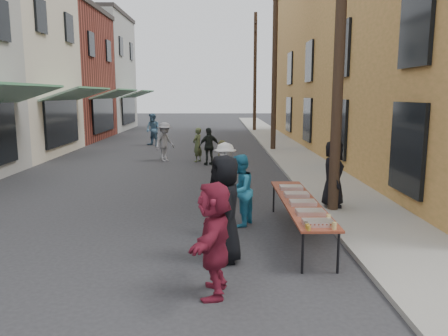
{
  "coord_description": "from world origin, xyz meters",
  "views": [
    {
      "loc": [
        1.5,
        -7.38,
        2.88
      ],
      "look_at": [
        1.61,
        1.98,
        1.3
      ],
      "focal_mm": 35.0,
      "sensor_mm": 36.0,
      "label": 1
    }
  ],
  "objects_px": {
    "catering_tray_sausage": "(318,223)",
    "server": "(333,174)",
    "serving_table": "(300,203)",
    "guest_front_a": "(225,209)",
    "utility_pole_near": "(341,23)",
    "utility_pole_mid": "(275,62)",
    "guest_front_c": "(240,191)",
    "utility_pole_far": "(255,73)"
  },
  "relations": [
    {
      "from": "catering_tray_sausage",
      "to": "server",
      "type": "relative_size",
      "value": 0.3
    },
    {
      "from": "serving_table",
      "to": "guest_front_a",
      "type": "xyz_separation_m",
      "value": [
        -1.55,
        -1.3,
        0.22
      ]
    },
    {
      "from": "utility_pole_near",
      "to": "utility_pole_mid",
      "type": "xyz_separation_m",
      "value": [
        0.0,
        12.0,
        0.0
      ]
    },
    {
      "from": "utility_pole_near",
      "to": "catering_tray_sausage",
      "type": "height_order",
      "value": "utility_pole_near"
    },
    {
      "from": "serving_table",
      "to": "server",
      "type": "relative_size",
      "value": 2.39
    },
    {
      "from": "guest_front_c",
      "to": "guest_front_a",
      "type": "bearing_deg",
      "value": 15.36
    },
    {
      "from": "guest_front_c",
      "to": "serving_table",
      "type": "bearing_deg",
      "value": 82.3
    },
    {
      "from": "utility_pole_far",
      "to": "guest_front_a",
      "type": "xyz_separation_m",
      "value": [
        -2.7,
        -27.09,
        -3.56
      ]
    },
    {
      "from": "utility_pole_near",
      "to": "server",
      "type": "bearing_deg",
      "value": 78.71
    },
    {
      "from": "utility_pole_near",
      "to": "catering_tray_sausage",
      "type": "bearing_deg",
      "value": -108.58
    },
    {
      "from": "server",
      "to": "guest_front_a",
      "type": "bearing_deg",
      "value": 149.33
    },
    {
      "from": "server",
      "to": "guest_front_c",
      "type": "bearing_deg",
      "value": 126.77
    },
    {
      "from": "utility_pole_mid",
      "to": "guest_front_a",
      "type": "relative_size",
      "value": 4.81
    },
    {
      "from": "utility_pole_mid",
      "to": "guest_front_a",
      "type": "distance_m",
      "value": 15.74
    },
    {
      "from": "utility_pole_mid",
      "to": "utility_pole_far",
      "type": "xyz_separation_m",
      "value": [
        0.0,
        12.0,
        0.0
      ]
    },
    {
      "from": "guest_front_a",
      "to": "guest_front_c",
      "type": "height_order",
      "value": "guest_front_a"
    },
    {
      "from": "guest_front_c",
      "to": "utility_pole_near",
      "type": "bearing_deg",
      "value": 138.68
    },
    {
      "from": "guest_front_a",
      "to": "server",
      "type": "bearing_deg",
      "value": 125.63
    },
    {
      "from": "utility_pole_mid",
      "to": "guest_front_c",
      "type": "height_order",
      "value": "utility_pole_mid"
    },
    {
      "from": "guest_front_a",
      "to": "utility_pole_far",
      "type": "bearing_deg",
      "value": 159.42
    },
    {
      "from": "utility_pole_near",
      "to": "utility_pole_far",
      "type": "bearing_deg",
      "value": 90.0
    },
    {
      "from": "utility_pole_far",
      "to": "serving_table",
      "type": "bearing_deg",
      "value": -92.56
    },
    {
      "from": "serving_table",
      "to": "catering_tray_sausage",
      "type": "xyz_separation_m",
      "value": [
        0.0,
        -1.65,
        0.08
      ]
    },
    {
      "from": "utility_pole_far",
      "to": "server",
      "type": "height_order",
      "value": "utility_pole_far"
    },
    {
      "from": "server",
      "to": "serving_table",
      "type": "bearing_deg",
      "value": 158.2
    },
    {
      "from": "utility_pole_far",
      "to": "catering_tray_sausage",
      "type": "xyz_separation_m",
      "value": [
        -1.15,
        -27.44,
        -3.71
      ]
    },
    {
      "from": "utility_pole_far",
      "to": "serving_table",
      "type": "xyz_separation_m",
      "value": [
        -1.15,
        -25.79,
        -3.79
      ]
    },
    {
      "from": "utility_pole_far",
      "to": "catering_tray_sausage",
      "type": "bearing_deg",
      "value": -92.41
    },
    {
      "from": "utility_pole_far",
      "to": "guest_front_c",
      "type": "xyz_separation_m",
      "value": [
        -2.34,
        -25.02,
        -3.7
      ]
    },
    {
      "from": "utility_pole_near",
      "to": "serving_table",
      "type": "xyz_separation_m",
      "value": [
        -1.15,
        -1.79,
        -3.79
      ]
    },
    {
      "from": "guest_front_a",
      "to": "server",
      "type": "height_order",
      "value": "guest_front_a"
    },
    {
      "from": "utility_pole_near",
      "to": "server",
      "type": "relative_size",
      "value": 5.38
    },
    {
      "from": "utility_pole_mid",
      "to": "guest_front_c",
      "type": "bearing_deg",
      "value": -100.2
    },
    {
      "from": "utility_pole_near",
      "to": "utility_pole_mid",
      "type": "distance_m",
      "value": 12.0
    },
    {
      "from": "utility_pole_near",
      "to": "guest_front_a",
      "type": "distance_m",
      "value": 5.43
    },
    {
      "from": "utility_pole_far",
      "to": "catering_tray_sausage",
      "type": "distance_m",
      "value": 27.71
    },
    {
      "from": "utility_pole_near",
      "to": "serving_table",
      "type": "distance_m",
      "value": 4.34
    },
    {
      "from": "utility_pole_mid",
      "to": "server",
      "type": "height_order",
      "value": "utility_pole_mid"
    },
    {
      "from": "serving_table",
      "to": "server",
      "type": "distance_m",
      "value": 2.38
    },
    {
      "from": "utility_pole_mid",
      "to": "server",
      "type": "distance_m",
      "value": 12.28
    },
    {
      "from": "utility_pole_mid",
      "to": "catering_tray_sausage",
      "type": "bearing_deg",
      "value": -94.28
    },
    {
      "from": "serving_table",
      "to": "guest_front_c",
      "type": "bearing_deg",
      "value": 147.14
    }
  ]
}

